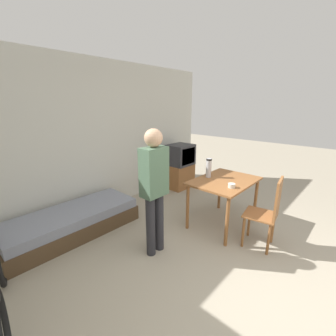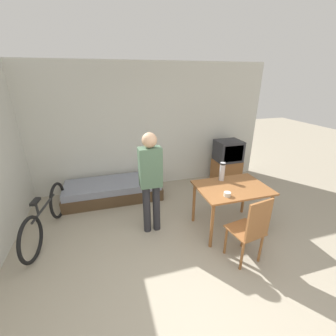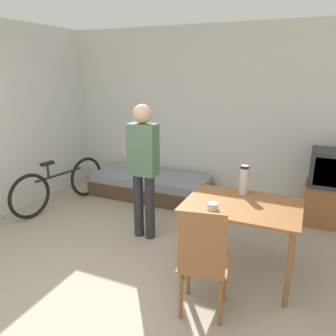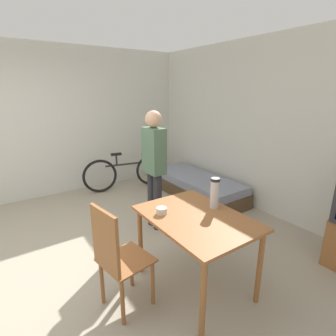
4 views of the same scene
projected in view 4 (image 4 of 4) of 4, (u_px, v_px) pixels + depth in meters
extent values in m
plane|color=#9E937F|center=(51.00, 272.00, 2.88)|extent=(20.00, 20.00, 0.00)
cube|color=silver|center=(253.00, 126.00, 4.25)|extent=(5.71, 0.06, 2.70)
cube|color=silver|center=(102.00, 119.00, 5.25)|extent=(0.06, 4.20, 2.70)
cube|color=#4C3823|center=(196.00, 189.00, 4.93)|extent=(1.97, 0.78, 0.24)
cube|color=gray|center=(197.00, 180.00, 4.87)|extent=(1.91, 0.76, 0.14)
cube|color=brown|center=(196.00, 218.00, 2.47)|extent=(1.12, 0.81, 0.03)
cylinder|color=brown|center=(140.00, 241.00, 2.79)|extent=(0.05, 0.05, 0.75)
cylinder|color=brown|center=(203.00, 301.00, 2.01)|extent=(0.05, 0.05, 0.75)
cylinder|color=brown|center=(190.00, 223.00, 3.16)|extent=(0.05, 0.05, 0.75)
cylinder|color=brown|center=(260.00, 268.00, 2.38)|extent=(0.05, 0.05, 0.75)
cube|color=brown|center=(126.00, 260.00, 2.33)|extent=(0.47, 0.47, 0.02)
cube|color=brown|center=(105.00, 241.00, 2.12)|extent=(0.38, 0.09, 0.54)
cylinder|color=brown|center=(153.00, 283.00, 2.39)|extent=(0.04, 0.04, 0.46)
cylinder|color=brown|center=(131.00, 266.00, 2.62)|extent=(0.04, 0.04, 0.46)
cylinder|color=brown|center=(123.00, 302.00, 2.18)|extent=(0.04, 0.04, 0.46)
cylinder|color=brown|center=(102.00, 282.00, 2.40)|extent=(0.04, 0.04, 0.46)
torus|color=black|center=(151.00, 170.00, 5.45)|extent=(0.17, 0.65, 0.65)
torus|color=black|center=(100.00, 176.00, 5.03)|extent=(0.17, 0.65, 0.65)
cylinder|color=black|center=(126.00, 164.00, 5.19)|extent=(0.18, 0.82, 0.04)
cylinder|color=black|center=(116.00, 160.00, 5.08)|extent=(0.04, 0.04, 0.20)
cube|color=black|center=(116.00, 154.00, 5.05)|extent=(0.11, 0.21, 0.04)
cylinder|color=#28282D|center=(152.00, 198.00, 3.79)|extent=(0.12, 0.12, 0.83)
cylinder|color=#28282D|center=(158.00, 202.00, 3.67)|extent=(0.12, 0.12, 0.83)
cube|color=#4C6B51|center=(154.00, 151.00, 3.52)|extent=(0.34, 0.20, 0.62)
sphere|color=tan|center=(153.00, 119.00, 3.40)|extent=(0.22, 0.22, 0.22)
cylinder|color=#B7B7BC|center=(215.00, 193.00, 2.61)|extent=(0.09, 0.09, 0.31)
cylinder|color=black|center=(215.00, 180.00, 2.57)|extent=(0.09, 0.09, 0.03)
cylinder|color=beige|center=(162.00, 211.00, 2.51)|extent=(0.10, 0.10, 0.06)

